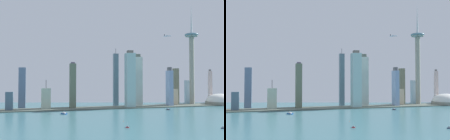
{
  "view_description": "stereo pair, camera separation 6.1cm",
  "coord_description": "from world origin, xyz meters",
  "views": [
    {
      "loc": [
        -233.93,
        -340.88,
        88.0
      ],
      "look_at": [
        -28.11,
        410.22,
        116.22
      ],
      "focal_mm": 41.95,
      "sensor_mm": 36.0,
      "label": 1
    },
    {
      "loc": [
        -233.87,
        -340.9,
        88.0
      ],
      "look_at": [
        -28.11,
        410.22,
        116.22
      ],
      "focal_mm": 41.95,
      "sensor_mm": 36.0,
      "label": 2
    }
  ],
  "objects": [
    {
      "name": "ground_plane",
      "position": [
        0.0,
        0.0,
        0.0
      ],
      "size": [
        6000.0,
        6000.0,
        0.0
      ],
      "primitive_type": "plane",
      "color": "#3E707A"
    },
    {
      "name": "waterfront_pier",
      "position": [
        0.0,
        441.04,
        1.43
      ],
      "size": [
        999.68,
        72.43,
        2.87
      ],
      "primitive_type": "cube",
      "color": "#576055",
      "rests_on": "ground"
    },
    {
      "name": "observation_tower",
      "position": [
        278.19,
        467.77,
        174.48
      ],
      "size": [
        47.2,
        47.2,
        352.58
      ],
      "color": "gray",
      "rests_on": "ground"
    },
    {
      "name": "stadium_dome",
      "position": [
        376.73,
        447.01,
        10.35
      ],
      "size": [
        100.96,
        100.96,
        53.01
      ],
      "color": "gray",
      "rests_on": "ground"
    },
    {
      "name": "skyscraper_0",
      "position": [
        -317.68,
        442.45,
        26.67
      ],
      "size": [
        20.14,
        13.2,
        53.33
      ],
      "color": "#496378",
      "rests_on": "ground"
    },
    {
      "name": "skyscraper_1",
      "position": [
        203.8,
        464.16,
        27.72
      ],
      "size": [
        27.0,
        16.36,
        74.73
      ],
      "color": "#C5AE8B",
      "rests_on": "ground"
    },
    {
      "name": "skyscraper_2",
      "position": [
        233.42,
        500.75,
        63.74
      ],
      "size": [
        16.12,
        19.46,
        127.48
      ],
      "color": "#706F57",
      "rests_on": "ground"
    },
    {
      "name": "skyscraper_3",
      "position": [
        8.64,
        496.82,
        87.26
      ],
      "size": [
        16.29,
        12.45,
        191.92
      ],
      "color": "slate",
      "rests_on": "ground"
    },
    {
      "name": "skyscraper_4",
      "position": [
        391.3,
        527.23,
        61.17
      ],
      "size": [
        12.81,
        19.35,
        126.66
      ],
      "color": "beige",
      "rests_on": "ground"
    },
    {
      "name": "skyscraper_5",
      "position": [
        178.7,
        443.84,
        60.84
      ],
      "size": [
        14.08,
        27.77,
        128.64
      ],
      "color": "#8099C0",
      "rests_on": "ground"
    },
    {
      "name": "skyscraper_6",
      "position": [
        75.67,
        468.9,
        82.85
      ],
      "size": [
        26.92,
        22.21,
        171.94
      ],
      "color": "#B1BEB8",
      "rests_on": "ground"
    },
    {
      "name": "skyscraper_7",
      "position": [
        -217.73,
        453.26,
        31.19
      ],
      "size": [
        27.01,
        21.89,
        86.97
      ],
      "color": "#B7CBB3",
      "rests_on": "ground"
    },
    {
      "name": "skyscraper_8",
      "position": [
        36.58,
        432.15,
        86.67
      ],
      "size": [
        27.82,
        27.6,
        178.76
      ],
      "color": "#9DC6C7",
      "rests_on": "ground"
    },
    {
      "name": "skyscraper_9",
      "position": [
        302.59,
        534.08,
        42.48
      ],
      "size": [
        18.97,
        20.77,
        84.97
      ],
      "color": "#A2B7C7",
      "rests_on": "ground"
    },
    {
      "name": "skyscraper_11",
      "position": [
        -139.23,
        456.55,
        68.92
      ],
      "size": [
        17.77,
        26.02,
        140.55
      ],
      "color": "#626F59",
      "rests_on": "ground"
    },
    {
      "name": "skyscraper_12",
      "position": [
        -286.61,
        486.42,
        62.01
      ],
      "size": [
        20.47,
        12.73,
        124.02
      ],
      "color": "slate",
      "rests_on": "ground"
    },
    {
      "name": "boat_0",
      "position": [
        85.07,
        61.86,
        1.58
      ],
      "size": [
        11.93,
        5.58,
        4.4
      ],
      "rotation": [
        0.0,
        0.0,
        0.23
      ],
      "color": "#191D39",
      "rests_on": "ground"
    },
    {
      "name": "boat_1",
      "position": [
        -80.11,
        114.25,
        1.44
      ],
      "size": [
        6.2,
        4.86,
        9.52
      ],
      "rotation": [
        0.0,
        0.0,
        5.71
      ],
      "color": "#B01920",
      "rests_on": "ground"
    },
    {
      "name": "boat_2",
      "position": [
        -175.26,
        334.23,
        1.65
      ],
      "size": [
        16.29,
        18.08,
        10.12
      ],
      "rotation": [
        0.0,
        0.0,
        2.25
      ],
      "color": "#16488F",
      "rests_on": "ground"
    },
    {
      "name": "boat_3",
      "position": [
        125.61,
        352.11,
        1.43
      ],
      "size": [
        5.94,
        15.4,
        3.74
      ],
      "rotation": [
        0.0,
        0.0,
        4.61
      ],
      "color": "#232637",
      "rests_on": "ground"
    },
    {
      "name": "channel_buoy_1",
      "position": [
        -65.98,
        182.25,
        0.81
      ],
      "size": [
        1.08,
        1.08,
        1.63
      ],
      "primitive_type": "cone",
      "color": "#E54C19",
      "rests_on": "ground"
    },
    {
      "name": "airplane",
      "position": [
        148.63,
        397.22,
        224.26
      ],
      "size": [
        19.62,
        19.28,
        7.67
      ],
      "rotation": [
        0.0,
        0.0,
        5.51
      ],
      "color": "silver"
    }
  ]
}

